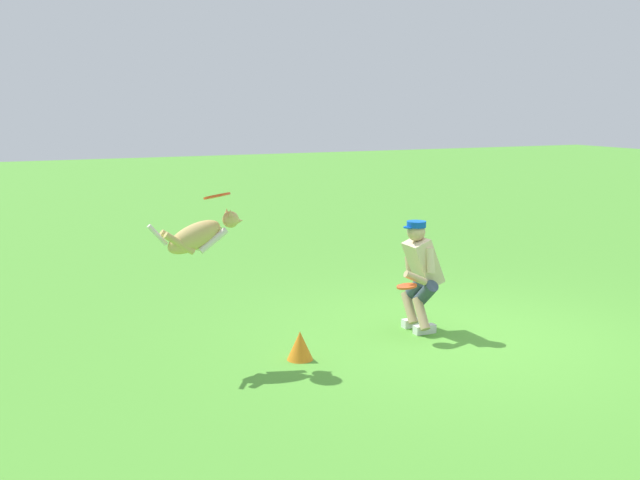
% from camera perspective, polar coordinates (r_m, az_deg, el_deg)
% --- Properties ---
extents(ground_plane, '(60.00, 60.00, 0.00)m').
position_cam_1_polar(ground_plane, '(8.81, 10.70, -7.16)').
color(ground_plane, '#529F34').
extents(person, '(0.59, 0.65, 1.29)m').
position_cam_1_polar(person, '(8.79, 7.57, -2.41)').
color(person, silver).
rests_on(person, ground_plane).
extents(dog, '(1.00, 0.28, 0.49)m').
position_cam_1_polar(dog, '(7.69, -9.12, 0.34)').
color(dog, tan).
extents(frisbee_flying, '(0.31, 0.30, 0.11)m').
position_cam_1_polar(frisbee_flying, '(7.70, -7.79, 3.32)').
color(frisbee_flying, '#F1461E').
extents(frisbee_held, '(0.31, 0.31, 0.05)m').
position_cam_1_polar(frisbee_held, '(8.46, 6.57, -3.49)').
color(frisbee_held, '#DF5021').
rests_on(frisbee_held, person).
extents(training_cone, '(0.27, 0.27, 0.30)m').
position_cam_1_polar(training_cone, '(7.87, -1.52, -7.97)').
color(training_cone, orange).
rests_on(training_cone, ground_plane).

